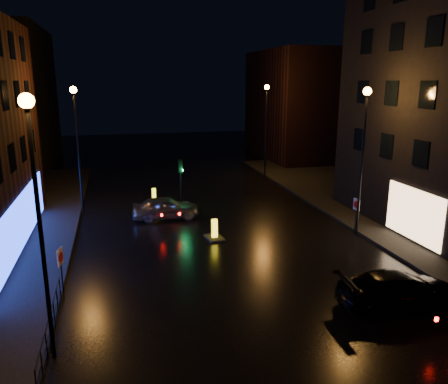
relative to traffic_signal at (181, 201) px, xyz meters
The scene contains 16 objects.
ground 14.06m from the traffic_signal, 85.10° to the right, with size 120.00×120.00×0.00m, color black.
pavement_right 16.35m from the traffic_signal, 21.54° to the right, with size 12.00×44.00×0.15m, color black.
building_far_left 26.50m from the traffic_signal, 125.18° to the left, with size 8.00×16.00×14.00m, color black.
building_far_right 24.83m from the traffic_signal, 48.01° to the left, with size 8.00×14.00×12.00m, color black.
street_lamp_lnear 18.03m from the traffic_signal, 112.42° to the right, with size 0.44×0.44×8.37m.
street_lamp_lfar 8.32m from the traffic_signal, behind, with size 0.44×0.44×8.37m.
street_lamp_rnear 13.06m from the traffic_signal, 41.63° to the right, with size 0.44×0.44×8.37m.
street_lamp_rfar 13.06m from the traffic_signal, 41.63° to the left, with size 0.44×0.44×8.37m.
traffic_signal is the anchor object (origin of this frame).
guard_railing 16.47m from the traffic_signal, 114.39° to the right, with size 0.05×6.04×1.00m.
silver_hatchback 2.52m from the traffic_signal, 122.18° to the right, with size 1.72×4.27×1.45m, color #A6A7AD.
dark_sedan 17.03m from the traffic_signal, 68.51° to the right, with size 2.02×4.97×1.44m, color black.
bollard_near 6.66m from the traffic_signal, 82.37° to the right, with size 1.03×1.41×1.15m.
bollard_far 2.72m from the traffic_signal, 129.03° to the left, with size 0.98×1.29×1.02m.
road_sign_left 13.65m from the traffic_signal, 119.48° to the right, with size 0.18×0.52×2.17m.
road_sign_right 11.93m from the traffic_signal, 40.04° to the right, with size 0.14×0.50×2.08m.
Camera 1 is at (-5.48, -15.33, 8.69)m, focal length 35.00 mm.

